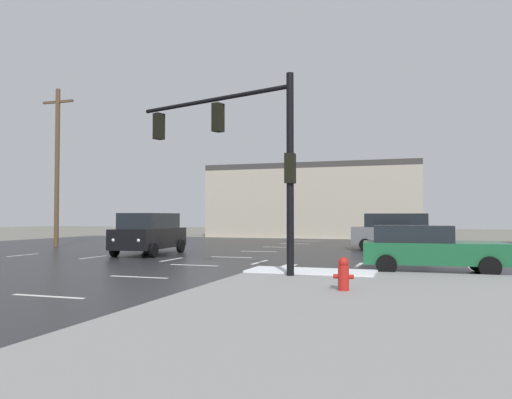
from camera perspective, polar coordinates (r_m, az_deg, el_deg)
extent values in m
plane|color=slate|center=(21.69, -4.66, -6.90)|extent=(120.00, 120.00, 0.00)
cube|color=#232326|center=(21.69, -4.66, -6.88)|extent=(44.00, 44.00, 0.02)
cube|color=white|center=(16.35, 6.19, -7.95)|extent=(4.00, 1.60, 0.06)
cube|color=silver|center=(13.13, -22.19, -9.99)|extent=(2.00, 0.15, 0.01)
cube|color=silver|center=(16.35, -12.96, -8.44)|extent=(2.00, 0.15, 0.01)
cube|color=silver|center=(19.87, -6.92, -7.29)|extent=(2.00, 0.15, 0.01)
cube|color=silver|center=(23.53, -2.75, -6.45)|extent=(2.00, 0.15, 0.01)
cube|color=silver|center=(27.29, 0.28, -5.82)|extent=(2.00, 0.15, 0.01)
cube|color=silver|center=(31.12, 2.57, -5.33)|extent=(2.00, 0.15, 0.01)
cube|color=silver|center=(34.98, 4.35, -4.94)|extent=(2.00, 0.15, 0.01)
cube|color=silver|center=(38.87, 5.77, -4.63)|extent=(2.00, 0.15, 0.01)
cube|color=silver|center=(27.17, -24.57, -5.67)|extent=(0.15, 2.00, 0.01)
cube|color=silver|center=(24.64, -17.69, -6.16)|extent=(0.15, 2.00, 0.01)
cube|color=silver|center=(22.54, -9.38, -6.64)|extent=(0.15, 2.00, 0.01)
cube|color=silver|center=(20.99, 0.42, -7.02)|extent=(0.15, 2.00, 0.01)
cube|color=silver|center=(20.13, 11.41, -7.20)|extent=(0.15, 2.00, 0.01)
cube|color=silver|center=(20.05, 22.92, -7.11)|extent=(0.15, 2.00, 0.01)
cube|color=silver|center=(16.75, 1.11, -8.33)|extent=(0.45, 7.00, 0.01)
cylinder|color=black|center=(15.31, 3.84, 2.90)|extent=(0.22, 0.22, 6.08)
cylinder|color=black|center=(17.60, -5.06, 10.99)|extent=(6.05, 2.07, 0.14)
cube|color=black|center=(17.27, -4.27, 9.12)|extent=(0.38, 0.43, 0.95)
sphere|color=red|center=(17.42, -4.67, 9.97)|extent=(0.20, 0.20, 0.20)
cube|color=black|center=(19.20, -10.80, 8.03)|extent=(0.38, 0.43, 0.95)
sphere|color=red|center=(19.37, -11.12, 8.80)|extent=(0.20, 0.20, 0.20)
cube|color=black|center=(15.33, 3.84, 3.50)|extent=(0.28, 0.36, 0.90)
cylinder|color=red|center=(12.44, 9.75, -8.62)|extent=(0.26, 0.26, 0.60)
sphere|color=red|center=(12.40, 9.74, -6.92)|extent=(0.25, 0.25, 0.25)
cylinder|color=red|center=(12.47, 8.92, -8.47)|extent=(0.12, 0.11, 0.11)
cylinder|color=red|center=(12.41, 10.58, -8.49)|extent=(0.12, 0.11, 0.11)
cube|color=#BCB29E|center=(47.22, 6.76, -0.52)|extent=(18.73, 8.00, 6.01)
cube|color=#3F3D3A|center=(47.40, 6.75, 3.41)|extent=(18.73, 8.00, 0.50)
cube|color=slate|center=(29.49, 15.31, -3.90)|extent=(4.95, 2.37, 0.95)
cube|color=black|center=(29.47, 15.30, -2.25)|extent=(3.51, 2.08, 0.75)
cylinder|color=black|center=(30.58, 18.32, -4.69)|extent=(0.68, 0.28, 0.66)
cylinder|color=black|center=(28.64, 18.67, -4.88)|extent=(0.68, 0.28, 0.66)
cylinder|color=black|center=(30.47, 12.17, -4.75)|extent=(0.68, 0.28, 0.66)
cylinder|color=black|center=(28.52, 12.10, -4.95)|extent=(0.68, 0.28, 0.66)
sphere|color=white|center=(30.28, 19.72, -3.80)|extent=(0.18, 0.18, 0.18)
sphere|color=white|center=(29.05, 20.00, -3.89)|extent=(0.18, 0.18, 0.18)
cube|color=#195933|center=(17.85, 19.23, -5.64)|extent=(4.64, 2.20, 0.70)
cube|color=black|center=(17.76, 17.03, -3.66)|extent=(2.61, 1.87, 0.55)
cylinder|color=black|center=(18.98, 23.57, -6.42)|extent=(0.68, 0.28, 0.66)
cylinder|color=black|center=(17.22, 24.66, -6.89)|extent=(0.68, 0.28, 0.66)
cylinder|color=black|center=(18.68, 14.24, -6.59)|extent=(0.68, 0.28, 0.66)
cylinder|color=black|center=(16.89, 14.36, -7.10)|extent=(0.68, 0.28, 0.66)
sphere|color=white|center=(18.77, 25.76, -5.37)|extent=(0.18, 0.18, 0.18)
sphere|color=white|center=(17.65, 26.58, -5.59)|extent=(0.18, 0.18, 0.18)
cube|color=black|center=(25.69, -11.81, -4.24)|extent=(2.30, 4.93, 0.95)
cube|color=black|center=(25.67, -11.80, -2.34)|extent=(2.04, 3.49, 0.75)
cylinder|color=black|center=(23.82, -11.41, -5.58)|extent=(0.27, 0.67, 0.66)
cylinder|color=black|center=(24.72, -15.52, -5.41)|extent=(0.27, 0.67, 0.66)
cylinder|color=black|center=(26.81, -8.41, -5.17)|extent=(0.27, 0.67, 0.66)
cylinder|color=black|center=(27.60, -12.17, -5.06)|extent=(0.27, 0.67, 0.66)
sphere|color=white|center=(23.31, -12.95, -4.48)|extent=(0.18, 0.18, 0.18)
sphere|color=white|center=(23.90, -15.62, -4.39)|extent=(0.18, 0.18, 0.18)
cylinder|color=brown|center=(33.84, -21.34, 3.33)|extent=(0.28, 0.28, 9.79)
cube|color=brown|center=(34.45, -21.25, 10.14)|extent=(2.20, 0.14, 0.14)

